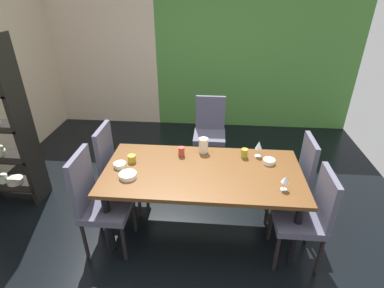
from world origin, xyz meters
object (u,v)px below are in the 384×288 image
chair_left_near (97,199)px  cup_right (132,159)px  wine_glass_left (259,146)px  chair_left_far (117,165)px  chair_head_far (210,128)px  cup_center (244,153)px  dining_table (202,177)px  chair_right_far (294,174)px  wine_glass_east (285,180)px  serving_bowl_near_shelf (128,175)px  pitcher_near_window (204,145)px  chair_right_near (308,213)px  serving_bowl_rear (269,161)px  cup_west (181,151)px  serving_bowl_south (120,165)px

chair_left_near → cup_right: 0.53m
wine_glass_left → chair_left_far: bearing=-179.2°
chair_head_far → cup_center: chair_head_far is taller
chair_left_far → cup_center: chair_left_far is taller
dining_table → wine_glass_left: wine_glass_left is taller
chair_right_far → wine_glass_east: chair_right_far is taller
cup_right → serving_bowl_near_shelf: bearing=-83.1°
chair_left_far → pitcher_near_window: (0.98, 0.07, 0.27)m
cup_center → chair_right_near: bearing=-47.5°
chair_left_near → wine_glass_east: (1.73, 0.07, 0.28)m
serving_bowl_rear → cup_west: size_ratio=1.23×
wine_glass_east → serving_bowl_south: bearing=171.4°
chair_right_near → cup_west: (-1.22, 0.58, 0.25)m
cup_center → pitcher_near_window: pitcher_near_window is taller
chair_left_near → cup_west: 0.97m
serving_bowl_south → cup_right: size_ratio=1.51×
wine_glass_east → serving_bowl_rear: wine_glass_east is taller
chair_right_far → serving_bowl_rear: bearing=110.5°
chair_right_near → wine_glass_left: (-0.41, 0.64, 0.33)m
chair_right_far → wine_glass_east: 0.67m
chair_left_far → chair_left_near: size_ratio=0.97×
chair_left_near → wine_glass_east: chair_left_near is taller
dining_table → serving_bowl_near_shelf: size_ratio=11.79×
chair_head_far → pitcher_near_window: chair_head_far is taller
serving_bowl_rear → cup_center: (-0.24, 0.11, 0.02)m
chair_head_far → serving_bowl_south: (-0.86, -1.38, 0.22)m
dining_table → chair_right_far: size_ratio=2.00×
wine_glass_east → serving_bowl_near_shelf: 1.45m
dining_table → cup_right: (-0.74, 0.10, 0.12)m
pitcher_near_window → cup_right: bearing=-159.6°
chair_right_near → serving_bowl_south: chair_right_near is taller
chair_right_far → serving_bowl_south: (-1.81, -0.31, 0.22)m
chair_right_near → pitcher_near_window: 1.24m
chair_left_far → chair_head_far: chair_left_far is taller
wine_glass_left → pitcher_near_window: wine_glass_left is taller
wine_glass_left → cup_west: size_ratio=1.78×
chair_left_far → serving_bowl_rear: chair_left_far is taller
chair_left_near → wine_glass_left: (1.56, 0.64, 0.30)m
chair_left_near → chair_head_far: (1.02, 1.69, -0.02)m
wine_glass_left → serving_bowl_rear: wine_glass_left is taller
dining_table → chair_right_far: chair_right_far is taller
chair_left_near → chair_head_far: size_ratio=1.07×
chair_left_far → chair_right_far: chair_left_far is taller
chair_left_far → serving_bowl_south: 0.41m
dining_table → cup_center: bearing=34.8°
chair_head_far → dining_table: bearing=88.6°
wine_glass_left → serving_bowl_near_shelf: 1.38m
cup_center → cup_west: bearing=-178.0°
cup_west → wine_glass_left: bearing=4.0°
serving_bowl_near_shelf → serving_bowl_south: same height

